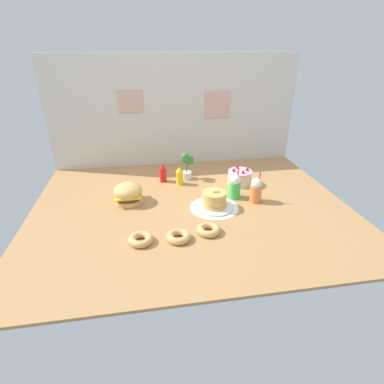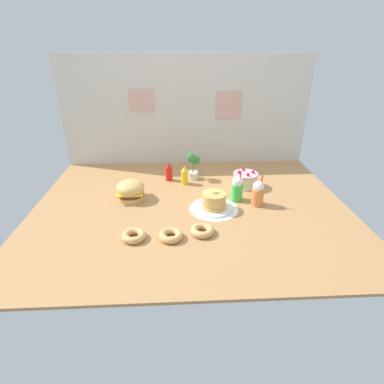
{
  "view_description": "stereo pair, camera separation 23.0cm",
  "coord_description": "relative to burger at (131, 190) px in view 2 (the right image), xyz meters",
  "views": [
    {
      "loc": [
        -0.33,
        -2.03,
        1.15
      ],
      "look_at": [
        0.01,
        0.01,
        0.12
      ],
      "focal_mm": 28.08,
      "sensor_mm": 36.0,
      "label": 1
    },
    {
      "loc": [
        -0.1,
        -2.05,
        1.15
      ],
      "look_at": [
        0.01,
        0.01,
        0.12
      ],
      "focal_mm": 28.08,
      "sensor_mm": 36.0,
      "label": 2
    }
  ],
  "objects": [
    {
      "name": "ground_plane",
      "position": [
        0.48,
        -0.15,
        -0.09
      ],
      "size": [
        2.44,
        1.93,
        0.02
      ],
      "primitive_type": "cube",
      "color": "#B27F4C"
    },
    {
      "name": "back_wall",
      "position": [
        0.48,
        0.81,
        0.46
      ],
      "size": [
        2.44,
        0.04,
        1.07
      ],
      "color": "beige",
      "rests_on": "ground_plane"
    },
    {
      "name": "doily_mat",
      "position": [
        0.66,
        -0.2,
        -0.08
      ],
      "size": [
        0.38,
        0.38,
        0.0
      ],
      "primitive_type": "cylinder",
      "color": "white",
      "rests_on": "ground_plane"
    },
    {
      "name": "burger",
      "position": [
        0.0,
        0.0,
        0.0
      ],
      "size": [
        0.23,
        0.23,
        0.16
      ],
      "color": "#DBA859",
      "rests_on": "ground_plane"
    },
    {
      "name": "pancake_stack",
      "position": [
        0.65,
        -0.2,
        -0.02
      ],
      "size": [
        0.29,
        0.29,
        0.15
      ],
      "color": "white",
      "rests_on": "doily_mat"
    },
    {
      "name": "layer_cake",
      "position": [
        0.98,
        0.18,
        -0.01
      ],
      "size": [
        0.21,
        0.21,
        0.16
      ],
      "color": "beige",
      "rests_on": "ground_plane"
    },
    {
      "name": "ketchup_bottle",
      "position": [
        0.3,
        0.36,
        0.0
      ],
      "size": [
        0.07,
        0.07,
        0.17
      ],
      "color": "red",
      "rests_on": "ground_plane"
    },
    {
      "name": "mustard_bottle",
      "position": [
        0.45,
        0.27,
        0.0
      ],
      "size": [
        0.07,
        0.07,
        0.17
      ],
      "color": "yellow",
      "rests_on": "ground_plane"
    },
    {
      "name": "cream_soda_cup",
      "position": [
        0.85,
        -0.06,
        0.02
      ],
      "size": [
        0.09,
        0.09,
        0.26
      ],
      "color": "green",
      "rests_on": "ground_plane"
    },
    {
      "name": "orange_float_cup",
      "position": [
        1.0,
        -0.15,
        0.02
      ],
      "size": [
        0.09,
        0.09,
        0.26
      ],
      "color": "orange",
      "rests_on": "ground_plane"
    },
    {
      "name": "donut_pink_glaze",
      "position": [
        0.09,
        -0.56,
        -0.05
      ],
      "size": [
        0.16,
        0.16,
        0.05
      ],
      "color": "tan",
      "rests_on": "ground_plane"
    },
    {
      "name": "donut_chocolate",
      "position": [
        0.33,
        -0.57,
        -0.05
      ],
      "size": [
        0.16,
        0.16,
        0.05
      ],
      "color": "tan",
      "rests_on": "ground_plane"
    },
    {
      "name": "donut_vanilla",
      "position": [
        0.54,
        -0.53,
        -0.05
      ],
      "size": [
        0.16,
        0.16,
        0.05
      ],
      "color": "tan",
      "rests_on": "ground_plane"
    },
    {
      "name": "potted_plant",
      "position": [
        0.53,
        0.39,
        0.06
      ],
      "size": [
        0.12,
        0.11,
        0.26
      ],
      "color": "white",
      "rests_on": "ground_plane"
    }
  ]
}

